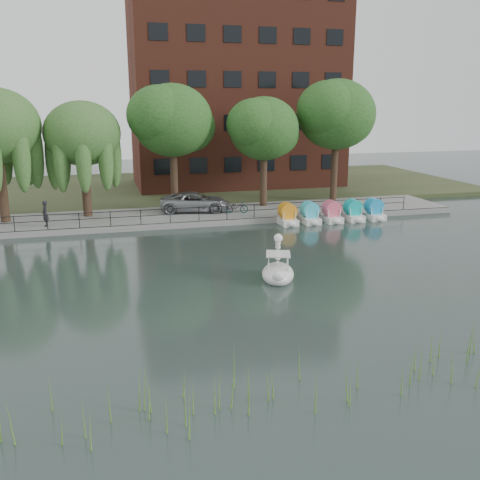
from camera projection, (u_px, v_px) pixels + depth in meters
name	position (u px, v px, depth m)	size (l,w,h in m)	color
ground_plane	(252.00, 288.00, 24.94)	(120.00, 120.00, 0.00)	#3C4F4B
promenade	(192.00, 216.00, 39.85)	(40.00, 6.00, 0.40)	gray
kerb	(200.00, 224.00, 37.09)	(40.00, 0.25, 0.40)	gray
land_strip	(168.00, 188.00, 52.96)	(60.00, 22.00, 0.36)	#47512D
railing	(199.00, 210.00, 37.04)	(32.00, 0.05, 1.00)	black
apartment_building	(236.00, 92.00, 52.36)	(20.00, 10.07, 18.00)	#4C1E16
willow_mid	(82.00, 134.00, 37.41)	(5.32, 5.32, 8.15)	#473323
broadleaf_center	(172.00, 121.00, 39.75)	(6.00, 6.00, 9.25)	#473323
broadleaf_right	(264.00, 129.00, 41.19)	(5.40, 5.40, 8.32)	#473323
broadleaf_far	(337.00, 115.00, 43.49)	(6.30, 6.30, 9.71)	#473323
minivan	(195.00, 200.00, 40.18)	(6.03, 2.77, 1.68)	gray
bicycle	(236.00, 206.00, 39.71)	(1.72, 0.60, 1.00)	gray
pedestrian	(45.00, 212.00, 35.29)	(0.71, 0.48, 1.98)	black
swan_boat	(278.00, 270.00, 26.13)	(2.26, 2.85, 2.11)	white
pedal_boat_row	(332.00, 213.00, 38.66)	(7.95, 1.70, 1.40)	white
reed_bank	(400.00, 366.00, 16.39)	(24.00, 2.40, 1.20)	#669938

